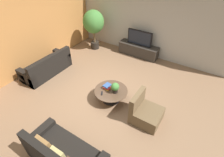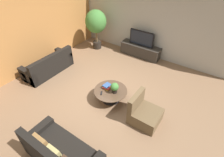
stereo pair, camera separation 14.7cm
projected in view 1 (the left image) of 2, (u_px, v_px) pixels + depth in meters
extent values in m
plane|color=brown|center=(103.00, 93.00, 5.96)|extent=(24.00, 24.00, 0.00)
cube|color=#A39E93|center=(148.00, 21.00, 7.20)|extent=(7.40, 0.12, 3.00)
cube|color=#B2753D|center=(34.00, 29.00, 6.56)|extent=(0.12, 7.40, 3.00)
cube|color=#2D2823|center=(138.00, 50.00, 7.81)|extent=(1.76, 0.48, 0.53)
cube|color=#2D2823|center=(139.00, 45.00, 7.66)|extent=(1.80, 0.50, 0.02)
cube|color=black|center=(140.00, 38.00, 7.45)|extent=(1.09, 0.08, 0.64)
cube|color=black|center=(139.00, 38.00, 7.42)|extent=(1.00, 0.00, 0.58)
cube|color=black|center=(139.00, 44.00, 7.64)|extent=(0.33, 0.13, 0.02)
cylinder|color=black|center=(111.00, 99.00, 5.72)|extent=(0.58, 0.58, 0.02)
cylinder|color=black|center=(111.00, 95.00, 5.62)|extent=(0.10, 0.10, 0.37)
cylinder|color=#4C3828|center=(111.00, 91.00, 5.50)|extent=(1.05, 1.05, 0.02)
cube|color=black|center=(47.00, 68.00, 6.78)|extent=(0.84, 1.91, 0.42)
cube|color=black|center=(50.00, 62.00, 6.37)|extent=(0.16, 1.91, 0.42)
cube|color=black|center=(62.00, 57.00, 7.31)|extent=(0.84, 0.20, 0.54)
cube|color=black|center=(27.00, 78.00, 6.17)|extent=(0.84, 0.20, 0.54)
cube|color=#422D1E|center=(56.00, 56.00, 6.75)|extent=(0.15, 0.38, 0.36)
cube|color=olive|center=(48.00, 62.00, 6.49)|extent=(0.17, 0.30, 0.29)
cube|color=#422D1E|center=(38.00, 67.00, 6.19)|extent=(0.15, 0.34, 0.31)
cube|color=black|center=(67.00, 156.00, 3.99)|extent=(1.86, 0.84, 0.42)
cube|color=black|center=(42.00, 137.00, 4.31)|extent=(0.20, 0.84, 0.54)
cube|color=tan|center=(58.00, 154.00, 3.65)|extent=(0.32, 0.16, 0.31)
cube|color=olive|center=(44.00, 144.00, 3.82)|extent=(0.38, 0.18, 0.36)
cube|color=brown|center=(147.00, 115.00, 4.94)|extent=(0.80, 0.76, 0.40)
cube|color=brown|center=(137.00, 100.00, 4.82)|extent=(0.14, 0.76, 0.46)
cylinder|color=black|center=(95.00, 45.00, 8.41)|extent=(0.39, 0.39, 0.33)
cylinder|color=brown|center=(94.00, 37.00, 8.17)|extent=(0.08, 0.08, 0.46)
ellipsoid|color=#3D7533|center=(93.00, 22.00, 7.71)|extent=(0.94, 0.94, 1.02)
cylinder|color=black|center=(115.00, 91.00, 5.39)|extent=(0.17, 0.17, 0.11)
sphere|color=#3D7533|center=(115.00, 87.00, 5.29)|extent=(0.25, 0.25, 0.25)
cube|color=gold|center=(108.00, 88.00, 5.57)|extent=(0.24, 0.26, 0.03)
cube|color=#A32823|center=(108.00, 87.00, 5.54)|extent=(0.25, 0.28, 0.04)
cube|color=#2D4C84|center=(107.00, 85.00, 5.53)|extent=(0.22, 0.27, 0.04)
cube|color=black|center=(102.00, 93.00, 5.37)|extent=(0.12, 0.16, 0.02)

